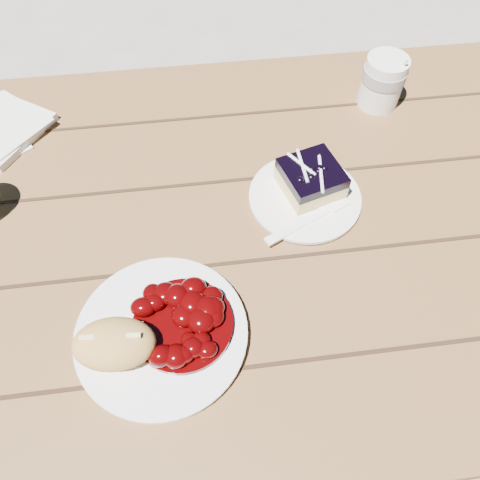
{
  "coord_description": "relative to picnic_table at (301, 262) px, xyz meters",
  "views": [
    {
      "loc": [
        -0.17,
        -0.43,
        1.35
      ],
      "look_at": [
        -0.13,
        -0.08,
        0.81
      ],
      "focal_mm": 35.0,
      "sensor_mm": 36.0,
      "label": 1
    }
  ],
  "objects": [
    {
      "name": "ground",
      "position": [
        0.0,
        0.0,
        -0.59
      ],
      "size": [
        60.0,
        60.0,
        0.0
      ],
      "primitive_type": "plane",
      "color": "gray",
      "rests_on": "ground"
    },
    {
      "name": "picnic_table",
      "position": [
        0.0,
        0.0,
        0.0
      ],
      "size": [
        2.0,
        1.55,
        0.75
      ],
      "color": "brown",
      "rests_on": "ground"
    },
    {
      "name": "main_plate",
      "position": [
        -0.25,
        -0.18,
        0.17
      ],
      "size": [
        0.23,
        0.23,
        0.02
      ],
      "primitive_type": "cylinder",
      "color": "white",
      "rests_on": "picnic_table"
    },
    {
      "name": "goulash_stew",
      "position": [
        -0.22,
        -0.18,
        0.2
      ],
      "size": [
        0.13,
        0.13,
        0.04
      ],
      "primitive_type": null,
      "color": "#3D0202",
      "rests_on": "main_plate"
    },
    {
      "name": "bread_roll",
      "position": [
        -0.3,
        -0.2,
        0.2
      ],
      "size": [
        0.11,
        0.08,
        0.05
      ],
      "primitive_type": "ellipsoid",
      "rotation": [
        0.0,
        0.0,
        -0.07
      ],
      "color": "tan",
      "rests_on": "main_plate"
    },
    {
      "name": "dessert_plate",
      "position": [
        -0.01,
        0.02,
        0.17
      ],
      "size": [
        0.18,
        0.18,
        0.01
      ],
      "primitive_type": "cylinder",
      "color": "white",
      "rests_on": "picnic_table"
    },
    {
      "name": "blueberry_cake",
      "position": [
        0.0,
        0.04,
        0.2
      ],
      "size": [
        0.11,
        0.11,
        0.05
      ],
      "rotation": [
        0.0,
        0.0,
        0.28
      ],
      "color": "#F7D586",
      "rests_on": "dessert_plate"
    },
    {
      "name": "fork_dessert",
      "position": [
        -0.03,
        -0.03,
        0.17
      ],
      "size": [
        0.15,
        0.09,
        0.0
      ],
      "primitive_type": null,
      "rotation": [
        0.0,
        0.0,
        -1.12
      ],
      "color": "white",
      "rests_on": "dessert_plate"
    },
    {
      "name": "coffee_cup",
      "position": [
        0.18,
        0.24,
        0.21
      ],
      "size": [
        0.08,
        0.08,
        0.09
      ],
      "primitive_type": "cylinder",
      "color": "white",
      "rests_on": "picnic_table"
    }
  ]
}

